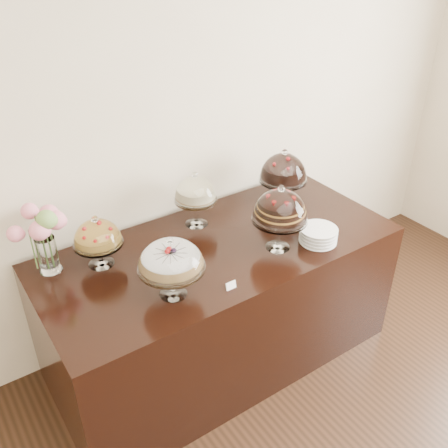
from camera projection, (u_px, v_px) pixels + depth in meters
wall_back at (185, 121)px, 3.16m from camera, size 5.00×0.04×3.00m
display_counter at (220, 302)px, 3.27m from camera, size 2.20×1.00×0.90m
cake_stand_sugar_sponge at (171, 258)px, 2.52m from camera, size 0.35×0.35×0.36m
cake_stand_choco_layer at (280, 208)px, 2.88m from camera, size 0.33×0.33×0.42m
cake_stand_cheesecake at (195, 191)px, 3.13m from camera, size 0.27×0.27×0.37m
cake_stand_dark_choco at (284, 170)px, 3.37m from camera, size 0.33×0.33×0.40m
cake_stand_fruit_tart at (97, 235)px, 2.77m from camera, size 0.28×0.28×0.32m
flower_vase at (44, 231)px, 2.70m from camera, size 0.31×0.26×0.41m
plate_stack at (318, 235)px, 3.04m from camera, size 0.22×0.22×0.09m
price_card_left at (231, 285)px, 2.67m from camera, size 0.06×0.02×0.04m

